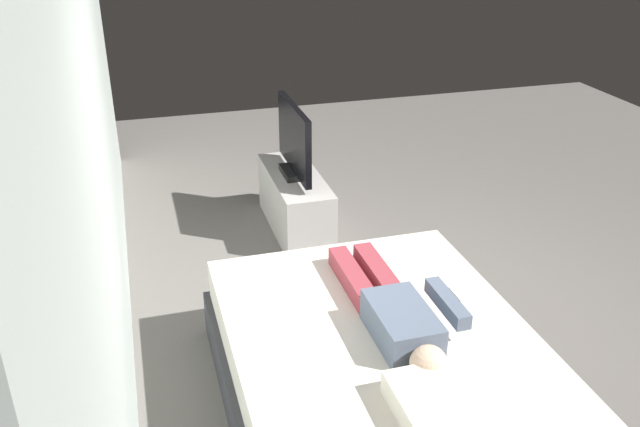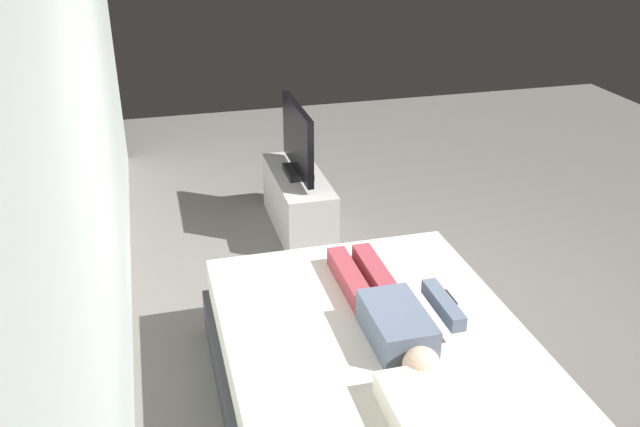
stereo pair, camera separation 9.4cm
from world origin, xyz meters
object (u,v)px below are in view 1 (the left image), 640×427
Objects in this scene: remote at (451,296)px; tv at (294,142)px; pillow at (437,409)px; tv_stand at (295,202)px; bed at (378,372)px; person at (395,311)px.

tv is (2.09, 0.38, 0.24)m from remote.
pillow reaches higher than tv_stand.
bed reaches higher than tv_stand.
tv reaches higher than bed.
remote is 2.14m from tv.
person is 0.44m from remote.
pillow is 0.72m from person.
tv is (0.00, -0.00, 0.53)m from tv_stand.
tv is at bearing -2.86° from bed.
person reaches higher than remote.
tv_stand is (2.24, -0.02, -0.37)m from person.
bed is 2.27m from tv_stand.
pillow reaches higher than bed.
tv_stand is (2.09, 0.38, -0.30)m from remote.
remote is at bearing -29.64° from pillow.
tv is at bearing -2.19° from pillow.
tv reaches higher than person.
bed is at bearing 0.00° from pillow.
person is 2.25m from tv.
pillow is at bearing 150.36° from remote.
tv is (2.24, -0.02, 0.16)m from person.
person is (0.03, -0.09, 0.36)m from bed.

